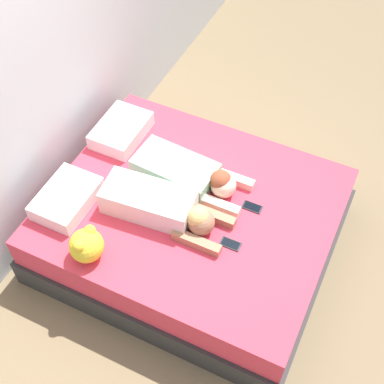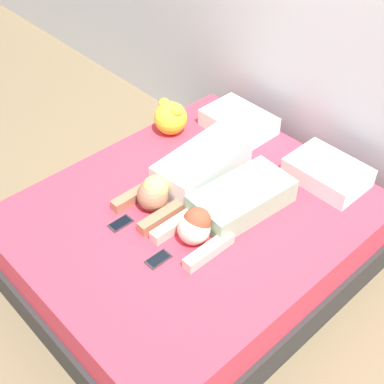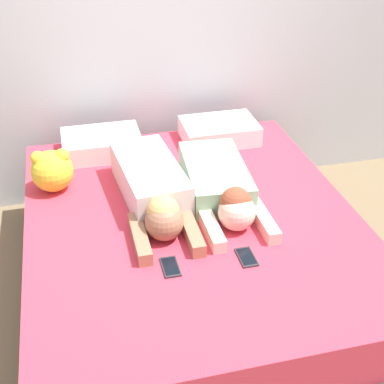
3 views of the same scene
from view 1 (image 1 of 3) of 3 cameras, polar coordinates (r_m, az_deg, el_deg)
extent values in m
plane|color=#7F6B4C|center=(4.50, 0.00, -5.54)|extent=(12.00, 12.00, 0.00)
cube|color=silver|center=(4.05, -16.37, 11.40)|extent=(12.00, 0.06, 2.60)
cube|color=#2D2D2D|center=(4.39, 0.00, -4.60)|extent=(1.85, 2.18, 0.26)
cube|color=#DB384C|center=(4.17, 0.00, -2.49)|extent=(1.79, 2.12, 0.28)
cube|color=white|center=(4.12, -13.22, -0.67)|extent=(0.51, 0.36, 0.13)
cube|color=white|center=(4.53, -7.56, 6.55)|extent=(0.51, 0.36, 0.13)
cube|color=silver|center=(3.96, -4.65, -1.00)|extent=(0.37, 0.71, 0.21)
sphere|color=#A37051|center=(3.84, 1.00, -3.23)|extent=(0.20, 0.20, 0.20)
sphere|color=#D8B266|center=(3.81, 0.67, -2.71)|extent=(0.17, 0.17, 0.17)
cube|color=#A37051|center=(3.82, 0.45, -5.37)|extent=(0.07, 0.37, 0.07)
cube|color=#A37051|center=(3.96, 2.09, -2.49)|extent=(0.07, 0.37, 0.07)
cube|color=#8CBF99|center=(4.18, -1.79, 2.42)|extent=(0.39, 0.67, 0.16)
sphere|color=beige|center=(4.05, 3.38, 0.70)|extent=(0.20, 0.20, 0.20)
sphere|color=#99472D|center=(4.03, 3.09, 1.22)|extent=(0.17, 0.17, 0.17)
cube|color=beige|center=(4.02, 2.74, -1.38)|extent=(0.07, 0.35, 0.07)
cube|color=beige|center=(4.19, 4.34, 1.44)|extent=(0.07, 0.35, 0.07)
cube|color=#2D2D33|center=(3.85, 4.13, -5.55)|extent=(0.08, 0.15, 0.01)
cube|color=black|center=(3.85, 4.13, -5.50)|extent=(0.07, 0.13, 0.00)
cube|color=#2D2D33|center=(4.06, 6.43, -1.60)|extent=(0.08, 0.15, 0.01)
cube|color=black|center=(4.06, 6.44, -1.55)|extent=(0.07, 0.13, 0.00)
sphere|color=yellow|center=(3.77, -11.19, -5.63)|extent=(0.24, 0.24, 0.24)
sphere|color=yellow|center=(3.67, -11.97, -5.63)|extent=(0.09, 0.09, 0.09)
sphere|color=yellow|center=(3.72, -10.85, -4.09)|extent=(0.09, 0.09, 0.09)
camera|label=2|loc=(4.15, 38.94, 29.74)|focal=50.00mm
camera|label=3|loc=(2.60, 46.06, -5.36)|focal=50.00mm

